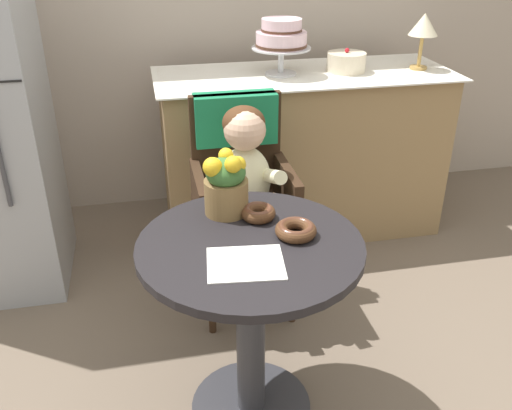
# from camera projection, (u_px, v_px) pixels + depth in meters

# --- Properties ---
(ground_plane) EXTENTS (8.00, 8.00, 0.00)m
(ground_plane) POSITION_uv_depth(u_px,v_px,m) (251.00, 407.00, 2.07)
(ground_plane) COLOR #6B5B4C
(cafe_table) EXTENTS (0.72, 0.72, 0.72)m
(cafe_table) POSITION_uv_depth(u_px,v_px,m) (251.00, 297.00, 1.84)
(cafe_table) COLOR black
(cafe_table) RESTS_ON ground
(wicker_chair) EXTENTS (0.42, 0.45, 0.95)m
(wicker_chair) POSITION_uv_depth(u_px,v_px,m) (240.00, 170.00, 2.43)
(wicker_chair) COLOR #332114
(wicker_chair) RESTS_ON ground
(seated_child) EXTENTS (0.27, 0.32, 0.73)m
(seated_child) POSITION_uv_depth(u_px,v_px,m) (246.00, 177.00, 2.28)
(seated_child) COLOR beige
(seated_child) RESTS_ON ground
(paper_napkin) EXTENTS (0.25, 0.21, 0.00)m
(paper_napkin) POSITION_uv_depth(u_px,v_px,m) (246.00, 263.00, 1.63)
(paper_napkin) COLOR white
(paper_napkin) RESTS_ON cafe_table
(donut_front) EXTENTS (0.13, 0.13, 0.04)m
(donut_front) POSITION_uv_depth(u_px,v_px,m) (296.00, 229.00, 1.76)
(donut_front) COLOR #4C2D19
(donut_front) RESTS_ON cafe_table
(donut_mid) EXTENTS (0.12, 0.12, 0.04)m
(donut_mid) POSITION_uv_depth(u_px,v_px,m) (258.00, 212.00, 1.87)
(donut_mid) COLOR #4C2D19
(donut_mid) RESTS_ON cafe_table
(flower_vase) EXTENTS (0.15, 0.15, 0.23)m
(flower_vase) POSITION_uv_depth(u_px,v_px,m) (226.00, 183.00, 1.86)
(flower_vase) COLOR brown
(flower_vase) RESTS_ON cafe_table
(display_counter) EXTENTS (1.56, 0.62, 0.90)m
(display_counter) POSITION_uv_depth(u_px,v_px,m) (302.00, 153.00, 3.09)
(display_counter) COLOR #93754C
(display_counter) RESTS_ON ground
(tiered_cake_stand) EXTENTS (0.30, 0.30, 0.28)m
(tiered_cake_stand) POSITION_uv_depth(u_px,v_px,m) (281.00, 38.00, 2.77)
(tiered_cake_stand) COLOR silver
(tiered_cake_stand) RESTS_ON display_counter
(round_layer_cake) EXTENTS (0.20, 0.20, 0.12)m
(round_layer_cake) POSITION_uv_depth(u_px,v_px,m) (346.00, 62.00, 2.89)
(round_layer_cake) COLOR beige
(round_layer_cake) RESTS_ON display_counter
(table_lamp) EXTENTS (0.15, 0.15, 0.28)m
(table_lamp) POSITION_uv_depth(u_px,v_px,m) (424.00, 27.00, 2.86)
(table_lamp) COLOR #B28C47
(table_lamp) RESTS_ON display_counter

